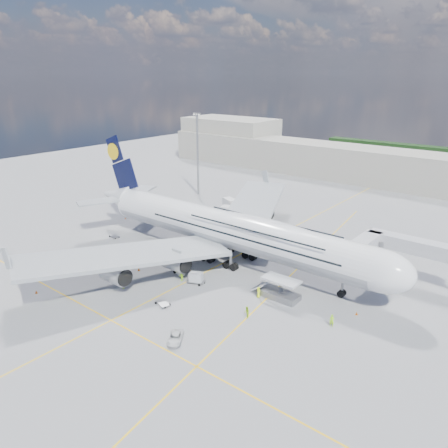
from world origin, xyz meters
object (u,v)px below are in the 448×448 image
Objects in this scene: catering_truck_outer at (232,206)px; crew_tug at (181,276)px; cone_nose at (357,313)px; catering_truck_inner at (232,214)px; service_van at (175,338)px; crew_wing at (123,284)px; dolly_row_a at (145,256)px; baggage_tug at (180,270)px; cargo_loader at (280,291)px; cone_wing_left_inner at (229,240)px; cone_wing_right_inner at (139,269)px; cone_tail at (125,218)px; light_mast at (198,153)px; dolly_back at (114,236)px; dolly_nose_far at (163,303)px; dolly_row_c at (138,253)px; crew_loader at (247,312)px; dolly_row_b at (129,255)px; cone_wing_right_outer at (36,292)px; jet_bridge at (395,248)px; crew_nose at (332,321)px; cone_wing_left_outer at (249,227)px; airliner at (230,229)px; crew_van at (259,292)px; dolly_nose_near at (196,278)px.

crew_tug is at bearing -42.71° from catering_truck_outer.
cone_nose is (49.35, -30.66, -1.49)m from catering_truck_outer.
catering_truck_outer is at bearing 111.69° from catering_truck_inner.
service_van is 2.46× the size of crew_wing.
baggage_tug is (10.18, -0.13, -0.20)m from dolly_row_a.
catering_truck_outer is (-36.67, 33.67, 0.50)m from cargo_loader.
cone_wing_right_inner is at bearing -99.76° from cone_wing_left_inner.
cargo_loader is 15.60× the size of cone_tail.
dolly_back is (10.67, -41.60, -12.91)m from light_mast.
cargo_loader reaches higher than dolly_nose_far.
cargo_loader is 20.11m from dolly_nose_far.
baggage_tug is (13.57, -1.12, 0.31)m from dolly_row_c.
cone_wing_right_inner is (-26.91, 0.87, -0.69)m from crew_loader.
cargo_loader reaches higher than dolly_row_b.
dolly_row_a is at bearing 79.54° from cone_wing_right_outer.
catering_truck_inner is (24.64, -14.15, -11.43)m from light_mast.
jet_bridge reaches higher than dolly_row_c.
light_mast is 82.22m from crew_nose.
cone_wing_right_outer reaches higher than dolly_row_c.
crew_nose is 3.69× the size of cone_tail.
cone_nose is (43.07, 6.84, -0.64)m from dolly_row_a.
cone_tail is at bearing 154.52° from dolly_row_c.
catering_truck_inner reaches higher than crew_loader.
jet_bridge reaches higher than cone_tail.
cone_wing_left_outer is (31.77, -16.22, -12.95)m from light_mast.
catering_truck_outer is at bearing -22.73° from light_mast.
crew_tug is at bearing 12.29° from cone_wing_right_inner.
dolly_row_a is at bearing -31.04° from cone_tail.
cone_wing_left_outer is at bearing 148.77° from cone_nose.
airliner is 20.92m from dolly_row_c.
light_mast is 6.03× the size of service_van.
dolly_row_a is 20.61m from cone_wing_left_inner.
light_mast is 12.64× the size of crew_nose.
crew_van is (17.20, 1.89, 0.26)m from baggage_tug.
dolly_nose_far is 9.62m from dolly_nose_near.
dolly_back is at bearing -129.75° from cone_wing_left_outer.
catering_truck_inner is 7.58m from cone_wing_left_outer.
dolly_nose_near is 26.18m from crew_nose.
dolly_row_b is (-47.52, -22.57, -6.53)m from jet_bridge.
light_mast reaches higher than dolly_nose_far.
light_mast is 9.13× the size of baggage_tug.
light_mast is at bearing -172.16° from crew_loader.
light_mast is 63.01m from crew_tug.
dolly_nose_far is (16.38, -10.58, -0.59)m from dolly_row_a.
crew_nose reaches higher than cone_wing_left_outer.
crew_wing is (-9.89, -0.33, 0.55)m from dolly_nose_far.
dolly_row_a is 41.44m from crew_nose.
crew_loader is 3.70× the size of cone_wing_left_outer.
cone_wing_right_outer is (-17.86, -32.69, -6.59)m from airliner.
cone_wing_left_inner is at bearing 68.94° from dolly_row_b.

